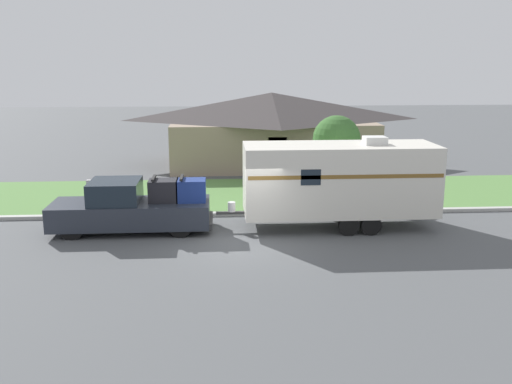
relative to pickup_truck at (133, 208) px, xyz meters
The scene contains 8 objects.
ground_plane 4.59m from the pickup_truck, 24.44° to the right, with size 120.00×120.00×0.00m, color #515456.
curb_strip 4.59m from the pickup_truck, 24.69° to the left, with size 80.00×0.30×0.14m.
lawn_strip 6.94m from the pickup_truck, 53.46° to the left, with size 80.00×7.00×0.03m.
house_across_street 14.94m from the pickup_truck, 64.68° to the left, with size 12.59×7.59×4.28m.
pickup_truck is the anchor object (origin of this frame).
travel_trailer 7.67m from the pickup_truck, ahead, with size 8.11×2.45×3.41m.
mailbox 3.39m from the pickup_truck, 126.13° to the left, with size 0.48×0.20×1.38m.
tree_in_yard 10.08m from the pickup_truck, 30.73° to the left, with size 2.18×2.18×3.72m.
Camera 1 is at (-0.99, -18.54, 6.14)m, focal length 40.00 mm.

